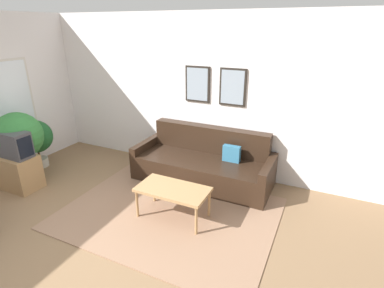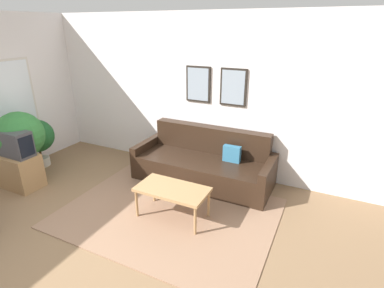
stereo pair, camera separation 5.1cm
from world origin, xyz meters
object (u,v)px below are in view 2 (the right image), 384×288
at_px(tv, 13,143).
at_px(potted_plant_tall, 20,137).
at_px(couch, 204,164).
at_px(coffee_table, 172,191).

xyz_separation_m(tv, potted_plant_tall, (-0.15, 0.23, -0.00)).
relative_size(tv, potted_plant_tall, 0.55).
bearing_deg(couch, coffee_table, -87.87).
bearing_deg(couch, tv, -149.98).
relative_size(coffee_table, potted_plant_tall, 0.82).
xyz_separation_m(coffee_table, tv, (-2.65, -0.35, 0.36)).
distance_m(couch, coffee_table, 1.16).
bearing_deg(coffee_table, tv, -172.48).
distance_m(couch, tv, 3.05).
xyz_separation_m(couch, potted_plant_tall, (-2.76, -1.28, 0.47)).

